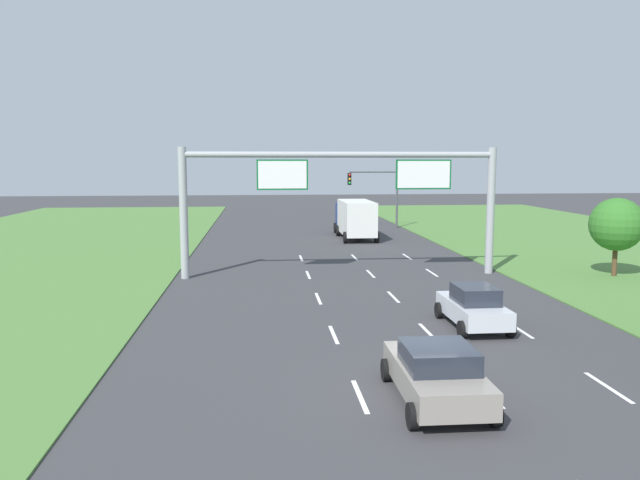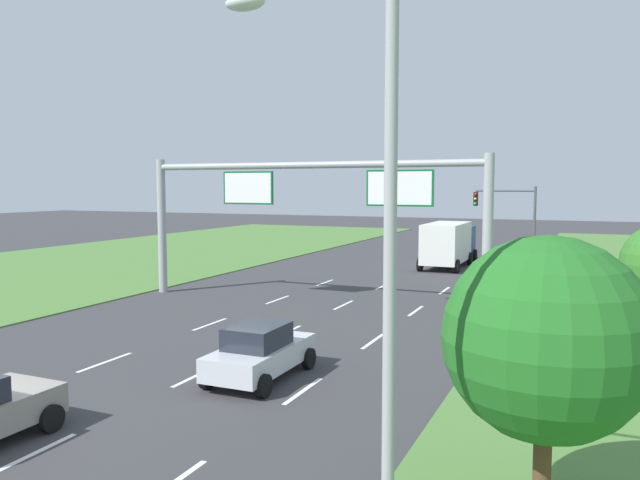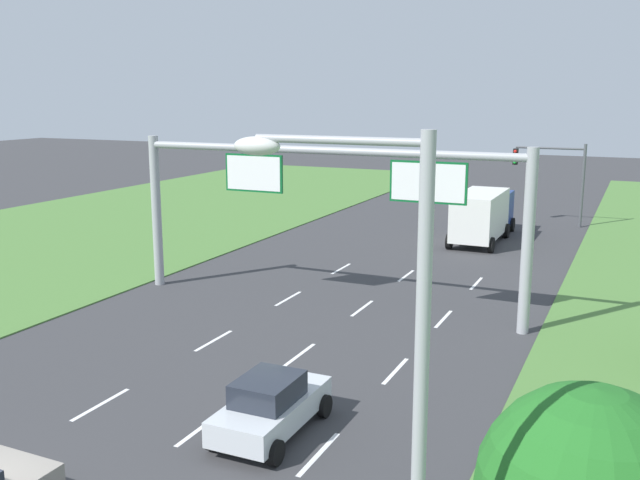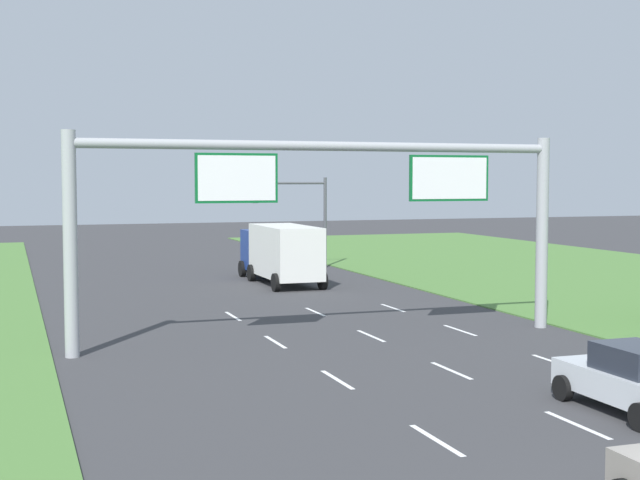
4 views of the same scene
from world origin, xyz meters
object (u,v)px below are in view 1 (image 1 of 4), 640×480
Objects in this scene: car_lead_silver at (436,373)px; box_truck at (355,217)px; sign_gantry at (344,187)px; roadside_tree_mid at (617,225)px; car_near_red at (473,307)px; traffic_light_mast at (377,187)px.

box_truck is at bearing 85.39° from car_lead_silver.
sign_gantry is 4.00× the size of roadside_tree_mid.
roadside_tree_mid reaches higher than car_near_red.
car_lead_silver is at bearing -98.53° from traffic_light_mast.
car_near_red is 27.78m from box_truck.
box_truck is 0.47× the size of sign_gantry.
car_lead_silver is at bearing -90.12° from sign_gantry.
traffic_light_mast is (3.13, 7.18, 2.18)m from box_truck.
traffic_light_mast reaches higher than car_lead_silver.
sign_gantry is 14.80m from roadside_tree_mid.
car_near_red is 0.23× the size of sign_gantry.
car_lead_silver is 0.54× the size of box_truck.
sign_gantry reaches higher than box_truck.
box_truck is 17.24m from sign_gantry.
box_truck reaches higher than car_near_red.
traffic_light_mast is at bearing 82.07° from car_lead_silver.
traffic_light_mast reaches higher than box_truck.
sign_gantry reaches higher than car_near_red.
car_near_red reaches higher than car_lead_silver.
traffic_light_mast is 26.97m from roadside_tree_mid.
box_truck is 1.46× the size of traffic_light_mast.
car_lead_silver is 42.60m from traffic_light_mast.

